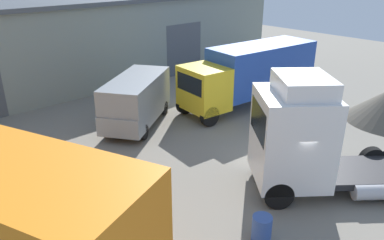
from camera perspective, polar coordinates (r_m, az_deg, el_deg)
name	(u,v)px	position (r m, az deg, el deg)	size (l,w,h in m)	color
ground_plane	(290,185)	(14.43, 14.75, -9.57)	(60.00, 60.00, 0.00)	slate
warehouse_building	(61,39)	(27.65, -19.39, 11.57)	(32.41, 10.13, 5.47)	gray
tractor_unit_white	(305,139)	(13.38, 16.77, -2.78)	(6.42, 5.91, 4.23)	silver
delivery_van_grey	(136,100)	(18.56, -8.58, 2.97)	(5.19, 4.47, 2.43)	gray
box_truck_yellow	(251,72)	(21.32, 9.00, 7.25)	(8.55, 3.20, 3.36)	yellow
oil_drum	(262,230)	(11.44, 10.56, -16.09)	(0.58, 0.58, 0.88)	#33519E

